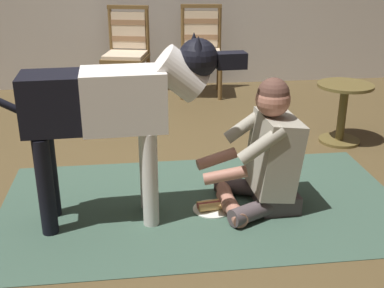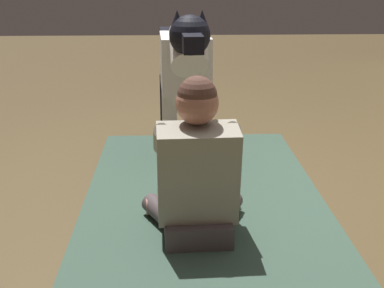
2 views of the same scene
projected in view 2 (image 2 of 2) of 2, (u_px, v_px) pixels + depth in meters
ground_plane at (224, 189)px, 3.30m from camera, size 15.63×15.63×0.00m
area_rug at (204, 201)px, 3.12m from camera, size 2.60×1.45×0.01m
person_sitting_on_floor at (197, 172)px, 2.64m from camera, size 0.64×0.58×0.85m
large_dog at (184, 66)px, 3.38m from camera, size 1.43×0.34×1.12m
hot_dog_on_plate at (191, 202)px, 3.06m from camera, size 0.24×0.24×0.06m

